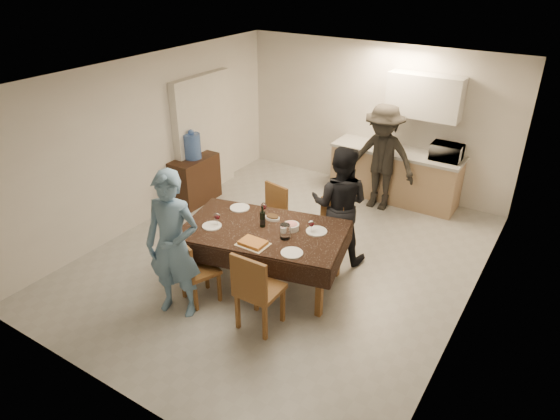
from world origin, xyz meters
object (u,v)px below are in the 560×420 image
Objects in this scene: person_far at (340,205)px; water_pitcher at (285,232)px; savoury_tart at (253,243)px; person_near at (173,245)px; water_jug at (192,146)px; console at (195,180)px; dining_table at (264,232)px; person_kitchen at (382,158)px; microwave at (447,152)px; wine_bottle at (262,216)px.

water_pitcher is at bearing 65.89° from person_far.
person_near reaches higher than savoury_tart.
console is at bearing 0.00° from water_jug.
person_near is 2.37m from person_far.
water_jug is 3.01m from person_near.
person_near is (-0.55, -1.05, 0.16)m from dining_table.
person_kitchen is at bearing 28.47° from water_jug.
microwave is at bearing 71.40° from savoury_tart.
person_kitchen reaches higher than console.
console is at bearing 27.88° from microwave.
water_pitcher is at bearing 31.77° from person_near.
wine_bottle is (2.31, -1.30, 0.54)m from console.
dining_table is 2.73m from water_jug.
person_near is at bearing -53.05° from water_jug.
savoury_tart is (2.46, -1.73, 0.42)m from console.
dining_table is 2.90m from person_kitchen.
dining_table is 0.38m from water_pitcher.
person_kitchen is (2.78, 1.51, -0.12)m from water_jug.
water_jug reaches higher than dining_table.
person_far is at bearing -5.96° from water_jug.
savoury_tart is 0.22× the size of person_far.
person_far reaches higher than water_jug.
water_pitcher is at bearing -14.04° from wine_bottle.
water_jug is 3.01m from savoury_tart.
person_near reaches higher than water_pitcher.
water_pitcher is 1.35m from person_near.
person_near reaches higher than water_jug.
wine_bottle is at bearing 121.94° from dining_table.
water_pitcher is at bearing -27.40° from console.
microwave is (3.70, 1.96, 0.02)m from water_jug.
person_near is at bearing 66.54° from microwave.
dining_table is 5.28× the size of water_jug.
person_far reaches higher than microwave.
person_near is at bearing -53.05° from console.
person_kitchen is (0.47, 2.81, -0.04)m from wine_bottle.
water_jug is 2.24× the size of water_pitcher.
person_kitchen reaches higher than water_jug.
person_near is at bearing 48.55° from person_far.
wine_bottle is at bearing 49.31° from person_near.
person_far is (0.60, 1.00, -0.10)m from wine_bottle.
water_pitcher is 0.42m from savoury_tart.
savoury_tart is at bearing -88.31° from dining_table.
water_jug reaches higher than savoury_tart.
savoury_tart is at bearing -35.20° from console.
console is 0.49× the size of person_kitchen.
person_far is at bearing 46.11° from person_near.
water_pitcher is (0.40, -0.10, -0.05)m from wine_bottle.
water_pitcher reaches higher than savoury_tart.
wine_bottle is at bearing 165.96° from water_pitcher.
dining_table is 1.19m from person_far.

